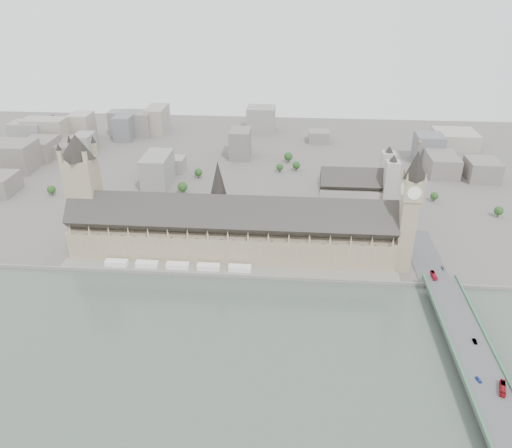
# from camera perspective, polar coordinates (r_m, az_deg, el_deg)

# --- Properties ---
(ground) EXTENTS (900.00, 900.00, 0.00)m
(ground) POSITION_cam_1_polar(r_m,az_deg,el_deg) (405.68, -3.17, -4.94)
(ground) COLOR #595651
(ground) RESTS_ON ground
(river_thames) EXTENTS (600.00, 600.00, 0.00)m
(river_thames) POSITION_cam_1_polar(r_m,az_deg,el_deg) (282.82, -7.83, -23.10)
(river_thames) COLOR #49564D
(river_thames) RESTS_ON ground
(embankment_wall) EXTENTS (600.00, 1.50, 3.00)m
(embankment_wall) POSITION_cam_1_polar(r_m,az_deg,el_deg) (392.41, -3.45, -5.93)
(embankment_wall) COLOR slate
(embankment_wall) RESTS_ON ground
(river_terrace) EXTENTS (270.00, 15.00, 2.00)m
(river_terrace) POSITION_cam_1_polar(r_m,az_deg,el_deg) (398.90, -3.31, -5.39)
(river_terrace) COLOR slate
(river_terrace) RESTS_ON ground
(terrace_tents) EXTENTS (118.00, 7.00, 4.00)m
(terrace_tents) POSITION_cam_1_polar(r_m,az_deg,el_deg) (404.61, -8.95, -4.70)
(terrace_tents) COLOR white
(terrace_tents) RESTS_ON river_terrace
(palace_of_westminster) EXTENTS (265.00, 40.73, 55.44)m
(palace_of_westminster) POSITION_cam_1_polar(r_m,az_deg,el_deg) (411.04, -2.90, -0.80)
(palace_of_westminster) COLOR #9B8B69
(palace_of_westminster) RESTS_ON ground
(elizabeth_tower) EXTENTS (17.00, 17.00, 107.50)m
(elizabeth_tower) POSITION_cam_1_polar(r_m,az_deg,el_deg) (391.89, 17.21, 2.22)
(elizabeth_tower) COLOR #9B8B69
(elizabeth_tower) RESTS_ON ground
(victoria_tower) EXTENTS (30.00, 30.00, 100.00)m
(victoria_tower) POSITION_cam_1_polar(r_m,az_deg,el_deg) (434.56, -19.10, 4.02)
(victoria_tower) COLOR #9B8B69
(victoria_tower) RESTS_ON ground
(central_tower) EXTENTS (13.00, 13.00, 48.00)m
(central_tower) POSITION_cam_1_polar(r_m,az_deg,el_deg) (402.64, -4.32, 4.10)
(central_tower) COLOR tan
(central_tower) RESTS_ON ground
(westminster_bridge) EXTENTS (25.00, 325.00, 10.25)m
(westminster_bridge) POSITION_cam_1_polar(r_m,az_deg,el_deg) (347.81, 22.94, -12.73)
(westminster_bridge) COLOR #474749
(westminster_bridge) RESTS_ON ground
(bridge_parapets) EXTENTS (25.00, 235.00, 1.15)m
(bridge_parapets) POSITION_cam_1_polar(r_m,az_deg,el_deg) (313.36, 25.44, -17.09)
(bridge_parapets) COLOR #3B6C49
(bridge_parapets) RESTS_ON westminster_bridge
(westminster_abbey) EXTENTS (68.00, 36.00, 64.00)m
(westminster_abbey) POSITION_cam_1_polar(r_m,az_deg,el_deg) (478.59, 11.56, 3.24)
(westminster_abbey) COLOR #A79F96
(westminster_abbey) RESTS_ON ground
(city_skyline_inland) EXTENTS (720.00, 360.00, 38.00)m
(city_skyline_inland) POSITION_cam_1_polar(r_m,az_deg,el_deg) (618.66, -0.27, 8.82)
(city_skyline_inland) COLOR gray
(city_skyline_inland) RESTS_ON ground
(park_trees) EXTENTS (110.00, 30.00, 15.00)m
(park_trees) POSITION_cam_1_polar(r_m,az_deg,el_deg) (454.67, -3.47, -0.03)
(park_trees) COLOR #194016
(park_trees) RESTS_ON ground
(red_bus_north) EXTENTS (2.97, 11.23, 3.11)m
(red_bus_north) POSITION_cam_1_polar(r_m,az_deg,el_deg) (396.48, 19.64, -5.54)
(red_bus_north) COLOR red
(red_bus_north) RESTS_ON westminster_bridge
(red_bus_south) EXTENTS (6.44, 12.19, 3.32)m
(red_bus_south) POSITION_cam_1_polar(r_m,az_deg,el_deg) (317.05, 26.35, -16.46)
(red_bus_south) COLOR #A2141C
(red_bus_south) RESTS_ON westminster_bridge
(car_blue) EXTENTS (3.09, 4.91, 1.56)m
(car_blue) POSITION_cam_1_polar(r_m,az_deg,el_deg) (318.10, 24.10, -15.93)
(car_blue) COLOR #1835A2
(car_blue) RESTS_ON westminster_bridge
(car_silver) EXTENTS (1.85, 4.91, 1.60)m
(car_silver) POSITION_cam_1_polar(r_m,az_deg,el_deg) (343.87, 23.74, -12.16)
(car_silver) COLOR gray
(car_silver) RESTS_ON westminster_bridge
(car_approach) EXTENTS (2.11, 5.05, 1.46)m
(car_approach) POSITION_cam_1_polar(r_m,az_deg,el_deg) (408.99, 20.55, -4.77)
(car_approach) COLOR gray
(car_approach) RESTS_ON westminster_bridge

